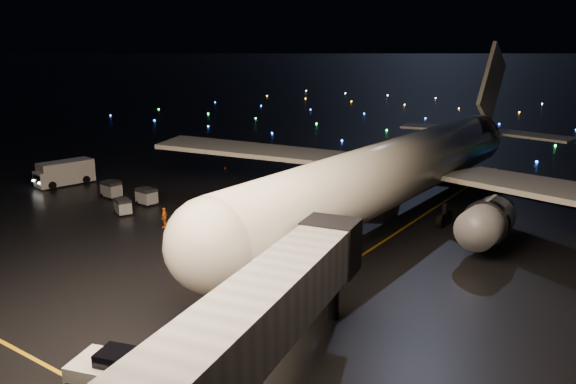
{
  "coord_description": "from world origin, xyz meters",
  "views": [
    {
      "loc": [
        31.44,
        -24.67,
        16.79
      ],
      "look_at": [
        6.19,
        12.0,
        5.0
      ],
      "focal_mm": 35.0,
      "sensor_mm": 36.0,
      "label": 1
    }
  ],
  "objects_px": {
    "baggage_cart_0": "(123,207)",
    "baggage_cart_1": "(147,197)",
    "crew_c": "(164,218)",
    "baggage_cart_3": "(111,190)",
    "service_truck": "(66,172)",
    "baggage_cart_2": "(112,187)",
    "airliner": "(414,131)",
    "pushback_tug": "(118,371)",
    "belt_loader": "(189,241)"
  },
  "relations": [
    {
      "from": "baggage_cart_3",
      "to": "crew_c",
      "type": "bearing_deg",
      "value": -12.14
    },
    {
      "from": "baggage_cart_1",
      "to": "baggage_cart_3",
      "type": "height_order",
      "value": "baggage_cart_3"
    },
    {
      "from": "crew_c",
      "to": "baggage_cart_1",
      "type": "xyz_separation_m",
      "value": [
        -7.32,
        4.34,
        -0.07
      ]
    },
    {
      "from": "pushback_tug",
      "to": "baggage_cart_3",
      "type": "relative_size",
      "value": 2.16
    },
    {
      "from": "belt_loader",
      "to": "baggage_cart_3",
      "type": "bearing_deg",
      "value": 175.66
    },
    {
      "from": "airliner",
      "to": "pushback_tug",
      "type": "xyz_separation_m",
      "value": [
        -0.08,
        -36.52,
        -7.41
      ]
    },
    {
      "from": "pushback_tug",
      "to": "crew_c",
      "type": "height_order",
      "value": "pushback_tug"
    },
    {
      "from": "airliner",
      "to": "baggage_cart_3",
      "type": "bearing_deg",
      "value": -155.24
    },
    {
      "from": "pushback_tug",
      "to": "baggage_cart_3",
      "type": "bearing_deg",
      "value": 124.81
    },
    {
      "from": "baggage_cart_3",
      "to": "baggage_cart_1",
      "type": "bearing_deg",
      "value": 8.11
    },
    {
      "from": "belt_loader",
      "to": "crew_c",
      "type": "height_order",
      "value": "belt_loader"
    },
    {
      "from": "baggage_cart_3",
      "to": "service_truck",
      "type": "bearing_deg",
      "value": -179.69
    },
    {
      "from": "baggage_cart_2",
      "to": "baggage_cart_3",
      "type": "xyz_separation_m",
      "value": [
        1.51,
        -1.24,
        0.16
      ]
    },
    {
      "from": "crew_c",
      "to": "baggage_cart_2",
      "type": "relative_size",
      "value": 1.09
    },
    {
      "from": "service_truck",
      "to": "baggage_cart_1",
      "type": "bearing_deg",
      "value": 8.44
    },
    {
      "from": "baggage_cart_3",
      "to": "pushback_tug",
      "type": "bearing_deg",
      "value": -32.48
    },
    {
      "from": "airliner",
      "to": "crew_c",
      "type": "distance_m",
      "value": 25.49
    },
    {
      "from": "baggage_cart_1",
      "to": "baggage_cart_0",
      "type": "bearing_deg",
      "value": -73.96
    },
    {
      "from": "service_truck",
      "to": "baggage_cart_3",
      "type": "height_order",
      "value": "service_truck"
    },
    {
      "from": "pushback_tug",
      "to": "service_truck",
      "type": "distance_m",
      "value": 46.61
    },
    {
      "from": "service_truck",
      "to": "airliner",
      "type": "bearing_deg",
      "value": 27.73
    },
    {
      "from": "airliner",
      "to": "baggage_cart_0",
      "type": "height_order",
      "value": "airliner"
    },
    {
      "from": "baggage_cart_1",
      "to": "baggage_cart_2",
      "type": "relative_size",
      "value": 1.19
    },
    {
      "from": "baggage_cart_2",
      "to": "service_truck",
      "type": "bearing_deg",
      "value": 161.05
    },
    {
      "from": "baggage_cart_2",
      "to": "airliner",
      "type": "bearing_deg",
      "value": -1.23
    },
    {
      "from": "belt_loader",
      "to": "baggage_cart_0",
      "type": "height_order",
      "value": "belt_loader"
    },
    {
      "from": "baggage_cart_0",
      "to": "baggage_cart_1",
      "type": "height_order",
      "value": "baggage_cart_1"
    },
    {
      "from": "baggage_cart_1",
      "to": "baggage_cart_2",
      "type": "height_order",
      "value": "baggage_cart_1"
    },
    {
      "from": "crew_c",
      "to": "baggage_cart_1",
      "type": "height_order",
      "value": "crew_c"
    },
    {
      "from": "crew_c",
      "to": "baggage_cart_3",
      "type": "xyz_separation_m",
      "value": [
        -12.84,
        4.09,
        -0.05
      ]
    },
    {
      "from": "airliner",
      "to": "baggage_cart_0",
      "type": "distance_m",
      "value": 30.1
    },
    {
      "from": "pushback_tug",
      "to": "baggage_cart_2",
      "type": "xyz_separation_m",
      "value": [
        -31.63,
        24.79,
        -0.35
      ]
    },
    {
      "from": "baggage_cart_0",
      "to": "baggage_cart_1",
      "type": "xyz_separation_m",
      "value": [
        -0.75,
        3.79,
        0.1
      ]
    },
    {
      "from": "airliner",
      "to": "baggage_cart_1",
      "type": "xyz_separation_m",
      "value": [
        -24.69,
        -12.73,
        -7.62
      ]
    },
    {
      "from": "service_truck",
      "to": "crew_c",
      "type": "relative_size",
      "value": 4.18
    },
    {
      "from": "baggage_cart_2",
      "to": "crew_c",
      "type": "bearing_deg",
      "value": -41.92
    },
    {
      "from": "belt_loader",
      "to": "baggage_cart_1",
      "type": "distance_m",
      "value": 17.52
    },
    {
      "from": "baggage_cart_1",
      "to": "crew_c",
      "type": "bearing_deg",
      "value": -25.73
    },
    {
      "from": "airliner",
      "to": "service_truck",
      "type": "distance_m",
      "value": 42.17
    },
    {
      "from": "belt_loader",
      "to": "baggage_cart_0",
      "type": "relative_size",
      "value": 3.55
    },
    {
      "from": "pushback_tug",
      "to": "baggage_cart_3",
      "type": "xyz_separation_m",
      "value": [
        -30.13,
        23.55,
        -0.19
      ]
    },
    {
      "from": "airliner",
      "to": "pushback_tug",
      "type": "height_order",
      "value": "airliner"
    },
    {
      "from": "pushback_tug",
      "to": "crew_c",
      "type": "relative_size",
      "value": 2.41
    },
    {
      "from": "service_truck",
      "to": "baggage_cart_2",
      "type": "bearing_deg",
      "value": 13.41
    },
    {
      "from": "airliner",
      "to": "belt_loader",
      "type": "xyz_separation_m",
      "value": [
        -9.65,
        -21.68,
        -6.91
      ]
    },
    {
      "from": "service_truck",
      "to": "baggage_cart_3",
      "type": "bearing_deg",
      "value": 5.6
    },
    {
      "from": "belt_loader",
      "to": "baggage_cart_2",
      "type": "bearing_deg",
      "value": 174.35
    },
    {
      "from": "service_truck",
      "to": "crew_c",
      "type": "distance_m",
      "value": 22.96
    },
    {
      "from": "service_truck",
      "to": "baggage_cart_2",
      "type": "distance_m",
      "value": 8.11
    },
    {
      "from": "service_truck",
      "to": "pushback_tug",
      "type": "bearing_deg",
      "value": -20.78
    }
  ]
}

